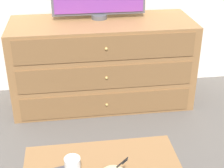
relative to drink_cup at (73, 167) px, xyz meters
name	(u,v)px	position (x,y,z in m)	size (l,w,h in m)	color
ground_plane	(93,84)	(0.24, 1.68, -0.42)	(12.00, 12.00, 0.00)	#56514C
dresser	(102,63)	(0.30, 1.36, -0.05)	(1.52, 0.59, 0.74)	olive
drink_cup	(73,167)	(0.00, 0.00, 0.00)	(0.08, 0.08, 0.09)	beige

